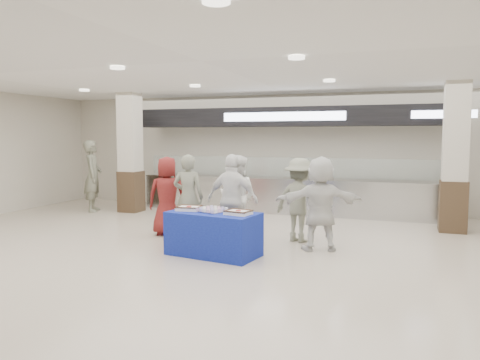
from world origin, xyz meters
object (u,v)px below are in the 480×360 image
at_px(soldier_b, 299,200).
at_px(civilian_white, 320,204).
at_px(cupcake_tray, 212,210).
at_px(civilian_maroon, 167,196).
at_px(soldier_bg, 93,176).
at_px(sheet_cake_left, 189,208).
at_px(soldier_a, 188,197).
at_px(sheet_cake_right, 238,212).
at_px(chef_short, 233,200).
at_px(display_table, 213,234).
at_px(chef_tall, 237,196).

distance_m(soldier_b, civilian_white, 0.75).
relative_size(cupcake_tray, soldier_b, 0.33).
relative_size(civilian_maroon, soldier_bg, 0.85).
distance_m(soldier_b, soldier_bg, 6.33).
distance_m(sheet_cake_left, soldier_a, 1.04).
bearing_deg(sheet_cake_right, civilian_white, 41.61).
relative_size(soldier_a, chef_short, 0.99).
bearing_deg(soldier_b, sheet_cake_left, 60.77).
distance_m(sheet_cake_right, soldier_a, 1.79).
bearing_deg(civilian_maroon, soldier_bg, -48.75).
relative_size(civilian_white, soldier_bg, 0.88).
distance_m(sheet_cake_right, chef_short, 1.06).
relative_size(display_table, chef_tall, 0.93).
relative_size(chef_tall, soldier_bg, 0.86).
height_order(display_table, sheet_cake_left, sheet_cake_left).
bearing_deg(sheet_cake_left, soldier_b, 41.79).
height_order(sheet_cake_left, civilian_maroon, civilian_maroon).
bearing_deg(soldier_a, sheet_cake_left, 108.99).
bearing_deg(civilian_white, chef_short, -16.76).
bearing_deg(soldier_b, soldier_bg, 3.12).
relative_size(sheet_cake_left, civilian_maroon, 0.27).
height_order(display_table, sheet_cake_right, sheet_cake_right).
xyz_separation_m(sheet_cake_right, chef_short, (-0.46, 0.95, 0.06)).
height_order(display_table, civilian_white, civilian_white).
height_order(sheet_cake_left, chef_tall, chef_tall).
bearing_deg(soldier_b, civilian_maroon, 25.29).
bearing_deg(civilian_white, soldier_a, -20.41).
xyz_separation_m(civilian_maroon, soldier_b, (2.72, 0.30, -0.00)).
relative_size(display_table, sheet_cake_left, 3.54).
bearing_deg(sheet_cake_left, civilian_maroon, 132.17).
relative_size(soldier_a, soldier_b, 1.04).
bearing_deg(sheet_cake_right, sheet_cake_left, 172.18).
relative_size(chef_short, soldier_bg, 0.89).
xyz_separation_m(soldier_b, civilian_white, (0.50, -0.56, 0.04)).
xyz_separation_m(sheet_cake_right, civilian_white, (1.18, 1.05, 0.06)).
bearing_deg(cupcake_tray, civilian_white, 28.33).
height_order(chef_short, soldier_bg, soldier_bg).
bearing_deg(chef_short, soldier_bg, -23.28).
bearing_deg(soldier_bg, sheet_cake_left, -153.16).
bearing_deg(sheet_cake_right, soldier_b, 67.06).
xyz_separation_m(sheet_cake_right, cupcake_tray, (-0.53, 0.12, -0.01)).
distance_m(cupcake_tray, civilian_white, 1.95).
height_order(soldier_b, civilian_white, civilian_white).
relative_size(display_table, soldier_a, 0.91).
xyz_separation_m(civilian_maroon, civilian_white, (3.22, -0.26, 0.03)).
bearing_deg(civilian_maroon, soldier_b, 168.61).
distance_m(display_table, cupcake_tray, 0.42).
relative_size(display_table, soldier_b, 0.95).
height_order(sheet_cake_left, cupcake_tray, sheet_cake_left).
height_order(soldier_a, chef_short, chef_short).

